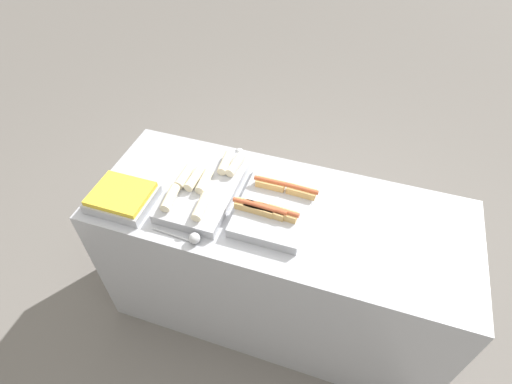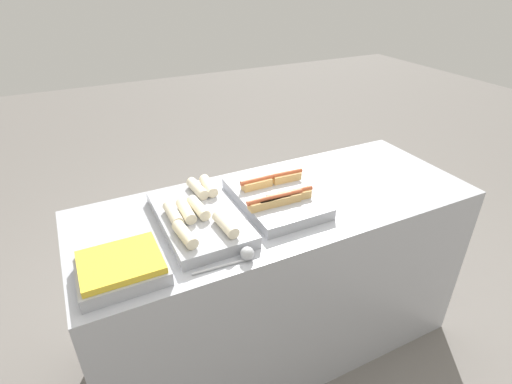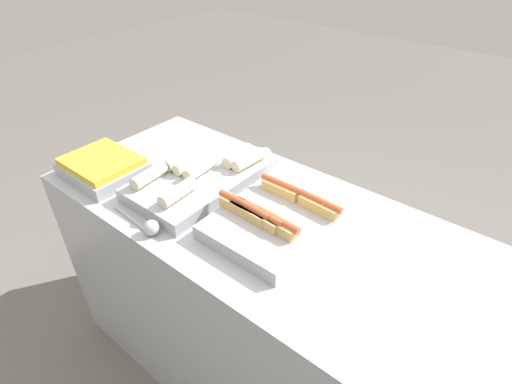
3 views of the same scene
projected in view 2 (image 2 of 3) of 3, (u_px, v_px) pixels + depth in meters
name	position (u px, v px, depth m)	size (l,w,h in m)	color
ground_plane	(275.00, 338.00, 2.24)	(12.00, 12.00, 0.00)	slate
counter	(277.00, 278.00, 2.02)	(1.82, 0.71, 0.90)	#A8AAB2
tray_hotdogs	(276.00, 197.00, 1.76)	(0.36, 0.46, 0.10)	#A8AAB2
tray_wraps	(198.00, 216.00, 1.63)	(0.31, 0.53, 0.10)	#A8AAB2
tray_side_front	(122.00, 268.00, 1.35)	(0.29, 0.24, 0.07)	#A8AAB2
serving_spoon_near	(244.00, 255.00, 1.43)	(0.23, 0.05, 0.05)	#B2B5BA
serving_spoon_far	(190.00, 184.00, 1.89)	(0.22, 0.05, 0.05)	#B2B5BA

